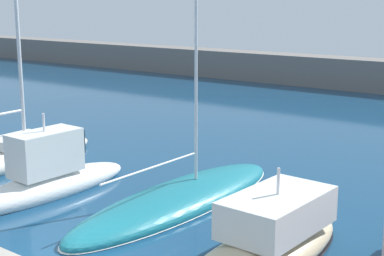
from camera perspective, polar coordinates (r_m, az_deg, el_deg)
sailboat_ivory_nearest at (r=24.97m, az=-17.38°, el=-2.63°), size 2.65×8.79×15.66m
motorboat_white_second at (r=20.81m, az=-14.01°, el=-4.73°), size 1.84×6.97×3.18m
sailboat_teal_third at (r=19.45m, az=-1.25°, el=-6.95°), size 2.65×10.10×20.48m
motorboat_sand_fourth at (r=15.28m, az=7.36°, el=-11.21°), size 2.36×6.87×2.70m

